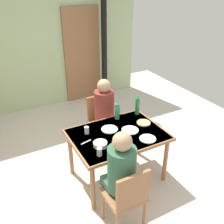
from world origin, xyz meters
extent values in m
plane|color=beige|center=(0.00, 0.00, 0.00)|extent=(6.95, 6.95, 0.00)
cube|color=#B3CB98|center=(0.00, 2.67, 1.36)|extent=(4.69, 0.10, 2.71)
cube|color=#976643|center=(1.07, 2.59, 1.00)|extent=(0.80, 0.05, 2.00)
cylinder|color=black|center=(1.46, 2.32, 1.36)|extent=(0.12, 0.12, 2.71)
cube|color=#9C6843|center=(0.44, -0.08, 0.70)|extent=(1.21, 0.88, 0.04)
cube|color=beige|center=(0.44, -0.08, 0.72)|extent=(1.16, 0.85, 0.00)
cylinder|color=#9C6843|center=(-0.10, -0.45, 0.34)|extent=(0.06, 0.06, 0.68)
cylinder|color=#9C6843|center=(0.97, -0.45, 0.34)|extent=(0.06, 0.06, 0.68)
cylinder|color=#9C6843|center=(-0.10, 0.29, 0.34)|extent=(0.06, 0.06, 0.68)
cylinder|color=#9C6843|center=(0.97, 0.29, 0.34)|extent=(0.06, 0.06, 0.68)
cube|color=#9C6843|center=(0.11, -0.80, 0.45)|extent=(0.40, 0.40, 0.04)
cube|color=#9C6843|center=(0.11, -0.98, 0.66)|extent=(0.38, 0.04, 0.42)
cylinder|color=#9C6843|center=(-0.06, -0.63, 0.21)|extent=(0.04, 0.04, 0.41)
cylinder|color=#9C6843|center=(0.28, -0.63, 0.21)|extent=(0.04, 0.04, 0.41)
cylinder|color=#9C6843|center=(0.28, -0.97, 0.21)|extent=(0.04, 0.04, 0.41)
cube|color=#9C6843|center=(0.58, 0.64, 0.45)|extent=(0.40, 0.40, 0.04)
cube|color=#9C6843|center=(0.58, 0.82, 0.66)|extent=(0.38, 0.04, 0.42)
cylinder|color=#9C6843|center=(0.75, 0.47, 0.21)|extent=(0.04, 0.04, 0.41)
cylinder|color=#9C6843|center=(0.41, 0.47, 0.21)|extent=(0.04, 0.04, 0.41)
cylinder|color=#9C6843|center=(0.75, 0.81, 0.21)|extent=(0.04, 0.04, 0.41)
cylinder|color=#9C6843|center=(0.41, 0.81, 0.21)|extent=(0.04, 0.04, 0.41)
cube|color=#3D5D54|center=(0.11, -0.64, 0.51)|extent=(0.30, 0.22, 0.12)
cylinder|color=#38664C|center=(0.11, -0.75, 0.77)|extent=(0.30, 0.30, 0.52)
sphere|color=tan|center=(0.11, -0.75, 1.12)|extent=(0.20, 0.20, 0.20)
cube|color=maroon|center=(0.58, 0.48, 0.51)|extent=(0.30, 0.22, 0.12)
cylinder|color=maroon|center=(0.58, 0.59, 0.77)|extent=(0.30, 0.30, 0.52)
sphere|color=tan|center=(0.58, 0.59, 1.12)|extent=(0.20, 0.20, 0.20)
cylinder|color=#298646|center=(0.95, 0.25, 0.85)|extent=(0.06, 0.06, 0.26)
cone|color=#1F7F4A|center=(0.95, 0.25, 1.00)|extent=(0.05, 0.05, 0.04)
cylinder|color=#3A8864|center=(0.63, 0.27, 0.84)|extent=(0.07, 0.07, 0.24)
cone|color=#3F7E6B|center=(0.63, 0.27, 0.98)|extent=(0.05, 0.05, 0.03)
cylinder|color=beige|center=(0.12, -0.22, 0.75)|extent=(0.17, 0.17, 0.05)
cylinder|color=white|center=(0.39, 0.06, 0.73)|extent=(0.22, 0.22, 0.01)
cylinder|color=white|center=(0.62, -0.09, 0.73)|extent=(0.23, 0.23, 0.01)
cylinder|color=white|center=(0.71, -0.37, 0.73)|extent=(0.21, 0.21, 0.01)
cylinder|color=silver|center=(0.36, -0.24, 0.78)|extent=(0.06, 0.06, 0.11)
cylinder|color=silver|center=(0.03, -0.38, 0.77)|extent=(0.06, 0.06, 0.10)
cylinder|color=silver|center=(0.09, 0.12, 0.77)|extent=(0.06, 0.06, 0.10)
cylinder|color=#DBB77A|center=(0.88, -0.03, 0.73)|extent=(0.19, 0.19, 0.02)
cube|color=silver|center=(0.00, -0.06, 0.72)|extent=(0.15, 0.05, 0.00)
camera|label=1|loc=(-0.96, -2.52, 2.56)|focal=41.30mm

